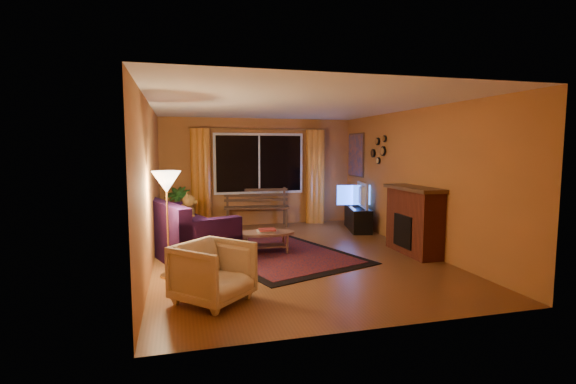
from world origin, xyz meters
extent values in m
cube|color=brown|center=(0.00, 0.00, -0.01)|extent=(4.50, 6.00, 0.02)
cube|color=white|center=(0.00, 0.00, 2.51)|extent=(4.50, 6.00, 0.02)
cube|color=#C1773A|center=(0.00, 3.01, 1.25)|extent=(4.50, 0.02, 2.50)
cube|color=#C1773A|center=(-2.26, 0.00, 1.25)|extent=(0.02, 6.00, 2.50)
cube|color=#C1773A|center=(2.26, 0.00, 1.25)|extent=(0.02, 6.00, 2.50)
cube|color=black|center=(0.00, 2.94, 1.45)|extent=(2.00, 0.02, 1.30)
cylinder|color=#BF8C3F|center=(0.00, 2.90, 2.25)|extent=(3.20, 0.03, 0.03)
cylinder|color=orange|center=(-1.35, 2.88, 1.12)|extent=(0.36, 0.36, 2.24)
cylinder|color=orange|center=(1.35, 2.88, 1.12)|extent=(0.36, 0.36, 2.24)
cube|color=#4E3421|center=(-0.10, 2.75, 0.22)|extent=(1.53, 0.61, 0.45)
imported|color=#235B1E|center=(-1.87, 2.64, 0.48)|extent=(0.71, 0.71, 0.97)
cube|color=black|center=(-1.77, 0.58, 0.47)|extent=(1.73, 2.54, 0.95)
imported|color=beige|center=(-1.47, -1.83, 0.39)|extent=(1.04, 1.04, 0.78)
cylinder|color=#BF8C3F|center=(-2.00, -0.69, 0.75)|extent=(0.30, 0.30, 1.49)
cube|color=maroon|center=(-0.29, 0.31, 0.01)|extent=(3.01, 3.73, 0.02)
cylinder|color=#996A5B|center=(-0.40, 0.29, 0.18)|extent=(1.07, 1.07, 0.37)
cube|color=black|center=(2.00, 1.79, 0.25)|extent=(0.68, 1.28, 0.51)
imported|color=black|center=(2.00, 1.79, 0.78)|extent=(0.32, 0.95, 0.55)
cube|color=maroon|center=(2.05, -0.40, 0.55)|extent=(0.40, 1.20, 1.10)
cube|color=#CB6426|center=(2.22, 2.45, 1.65)|extent=(0.04, 0.76, 0.96)
camera|label=1|loc=(-1.84, -6.66, 1.81)|focal=26.00mm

